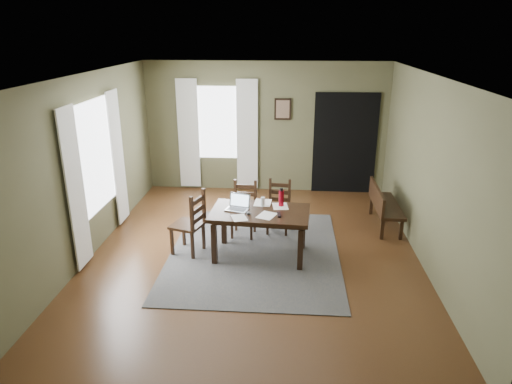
# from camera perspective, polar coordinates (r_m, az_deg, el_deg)

# --- Properties ---
(ground) EXTENTS (5.00, 6.00, 0.01)m
(ground) POSITION_cam_1_polar(r_m,az_deg,el_deg) (7.19, -0.18, -7.62)
(ground) COLOR #492C16
(room_shell) EXTENTS (5.02, 6.02, 2.71)m
(room_shell) POSITION_cam_1_polar(r_m,az_deg,el_deg) (6.56, -0.19, 6.55)
(room_shell) COLOR brown
(room_shell) RESTS_ON ground
(rug) EXTENTS (2.60, 3.20, 0.01)m
(rug) POSITION_cam_1_polar(r_m,az_deg,el_deg) (7.18, -0.18, -7.54)
(rug) COLOR #414141
(rug) RESTS_ON ground
(dining_table) EXTENTS (1.52, 0.98, 0.73)m
(dining_table) POSITION_cam_1_polar(r_m,az_deg,el_deg) (6.82, 0.51, -3.12)
(dining_table) COLOR black
(dining_table) RESTS_ON rug
(chair_end) EXTENTS (0.55, 0.55, 1.00)m
(chair_end) POSITION_cam_1_polar(r_m,az_deg,el_deg) (7.04, -8.21, -3.93)
(chair_end) COLOR black
(chair_end) RESTS_ON rug
(chair_back_left) EXTENTS (0.44, 0.44, 0.92)m
(chair_back_left) POSITION_cam_1_polar(r_m,az_deg,el_deg) (7.62, -1.51, -2.21)
(chair_back_left) COLOR black
(chair_back_left) RESTS_ON rug
(chair_back_right) EXTENTS (0.43, 0.43, 0.89)m
(chair_back_right) POSITION_cam_1_polar(r_m,az_deg,el_deg) (7.77, 2.85, -1.88)
(chair_back_right) COLOR black
(chair_back_right) RESTS_ON rug
(bench) EXTENTS (0.41, 1.28, 0.72)m
(bench) POSITION_cam_1_polar(r_m,az_deg,el_deg) (8.26, 15.57, -1.34)
(bench) COLOR black
(bench) RESTS_ON ground
(laptop) EXTENTS (0.38, 0.34, 0.22)m
(laptop) POSITION_cam_1_polar(r_m,az_deg,el_deg) (6.86, -2.23, -1.66)
(laptop) COLOR #B7B7BC
(laptop) RESTS_ON dining_table
(computer_mouse) EXTENTS (0.08, 0.10, 0.03)m
(computer_mouse) POSITION_cam_1_polar(r_m,az_deg,el_deg) (6.68, -1.00, -2.64)
(computer_mouse) COLOR #3F3F42
(computer_mouse) RESTS_ON dining_table
(tv_remote) EXTENTS (0.06, 0.18, 0.02)m
(tv_remote) POSITION_cam_1_polar(r_m,az_deg,el_deg) (6.64, 2.89, -2.85)
(tv_remote) COLOR black
(tv_remote) RESTS_ON dining_table
(drinking_glass) EXTENTS (0.07, 0.07, 0.14)m
(drinking_glass) POSITION_cam_1_polar(r_m,az_deg,el_deg) (6.97, 0.86, -1.19)
(drinking_glass) COLOR silver
(drinking_glass) RESTS_ON dining_table
(water_bottle) EXTENTS (0.09, 0.09, 0.28)m
(water_bottle) POSITION_cam_1_polar(r_m,az_deg,el_deg) (6.95, 3.18, -0.73)
(water_bottle) COLOR #A40C1F
(water_bottle) RESTS_ON dining_table
(paper_b) EXTENTS (0.33, 0.36, 0.00)m
(paper_b) POSITION_cam_1_polar(r_m,az_deg,el_deg) (6.63, 1.35, -2.95)
(paper_b) COLOR white
(paper_b) RESTS_ON dining_table
(paper_c) EXTENTS (0.28, 0.35, 0.00)m
(paper_c) POSITION_cam_1_polar(r_m,az_deg,el_deg) (7.11, 0.85, -1.34)
(paper_c) COLOR white
(paper_c) RESTS_ON dining_table
(paper_d) EXTENTS (0.26, 0.32, 0.00)m
(paper_d) POSITION_cam_1_polar(r_m,az_deg,el_deg) (6.97, 3.05, -1.79)
(paper_d) COLOR white
(paper_d) RESTS_ON dining_table
(paper_e) EXTENTS (0.28, 0.32, 0.00)m
(paper_e) POSITION_cam_1_polar(r_m,az_deg,el_deg) (6.56, -2.12, -3.23)
(paper_e) COLOR white
(paper_e) RESTS_ON dining_table
(window_left) EXTENTS (0.01, 1.30, 1.70)m
(window_left) POSITION_cam_1_polar(r_m,az_deg,el_deg) (7.44, -19.46, 4.21)
(window_left) COLOR white
(window_left) RESTS_ON ground
(window_back) EXTENTS (1.00, 0.01, 1.50)m
(window_back) POSITION_cam_1_polar(r_m,az_deg,el_deg) (9.63, -4.82, 8.63)
(window_back) COLOR white
(window_back) RESTS_ON ground
(curtain_left_near) EXTENTS (0.03, 0.48, 2.30)m
(curtain_left_near) POSITION_cam_1_polar(r_m,az_deg,el_deg) (6.78, -21.64, 0.27)
(curtain_left_near) COLOR silver
(curtain_left_near) RESTS_ON ground
(curtain_left_far) EXTENTS (0.03, 0.48, 2.30)m
(curtain_left_far) POSITION_cam_1_polar(r_m,az_deg,el_deg) (8.22, -16.88, 4.09)
(curtain_left_far) COLOR silver
(curtain_left_far) RESTS_ON ground
(curtain_back_left) EXTENTS (0.44, 0.03, 2.30)m
(curtain_back_left) POSITION_cam_1_polar(r_m,az_deg,el_deg) (9.77, -8.43, 7.14)
(curtain_back_left) COLOR silver
(curtain_back_left) RESTS_ON ground
(curtain_back_right) EXTENTS (0.44, 0.03, 2.30)m
(curtain_back_right) POSITION_cam_1_polar(r_m,az_deg,el_deg) (9.58, -1.11, 7.10)
(curtain_back_right) COLOR silver
(curtain_back_right) RESTS_ON ground
(framed_picture) EXTENTS (0.34, 0.03, 0.44)m
(framed_picture) POSITION_cam_1_polar(r_m,az_deg,el_deg) (9.46, 3.36, 10.30)
(framed_picture) COLOR black
(framed_picture) RESTS_ON ground
(doorway_back) EXTENTS (1.30, 0.03, 2.10)m
(doorway_back) POSITION_cam_1_polar(r_m,az_deg,el_deg) (9.67, 11.04, 5.95)
(doorway_back) COLOR black
(doorway_back) RESTS_ON ground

